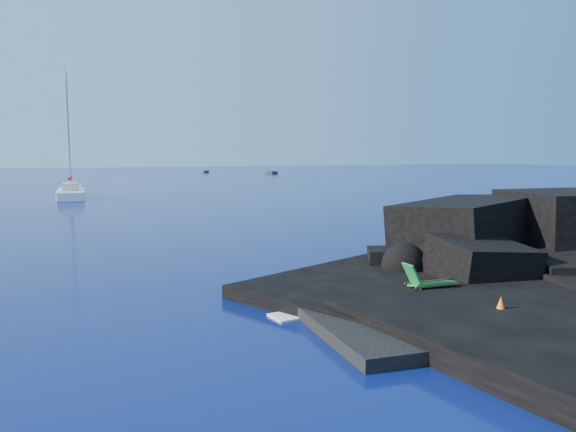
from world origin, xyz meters
name	(u,v)px	position (x,y,z in m)	size (l,w,h in m)	color
ground	(324,346)	(0.00, 0.00, 0.00)	(400.00, 400.00, 0.00)	#040E3C
headland	(576,277)	(13.00, 3.00, 0.00)	(24.00, 24.00, 3.60)	black
beach	(450,320)	(4.50, 0.50, 0.00)	(8.50, 6.00, 0.70)	black
surf_foam	(379,286)	(5.00, 5.00, 0.00)	(10.00, 8.00, 0.06)	white
sailboat	(71,198)	(-2.79, 53.83, 0.00)	(2.76, 13.18, 13.82)	white
deck_chair	(432,277)	(5.04, 2.01, 0.94)	(1.72, 0.75, 1.18)	#186D2A
towel	(511,316)	(5.49, -0.89, 0.38)	(2.06, 0.97, 0.05)	silver
sunbather	(512,311)	(5.49, -0.89, 0.52)	(1.71, 0.42, 0.23)	tan
marker_cone	(501,307)	(5.07, -0.89, 0.66)	(0.40, 0.40, 0.62)	orange
distant_boat_a	(206,172)	(35.15, 131.73, 0.00)	(1.28, 4.10, 0.55)	#242428
distant_boat_b	(272,174)	(47.76, 116.78, 0.00)	(1.43, 4.58, 0.61)	black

